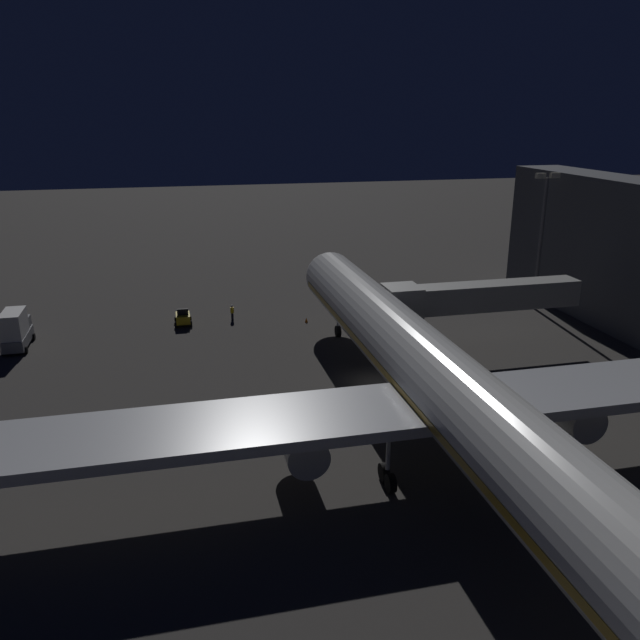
{
  "coord_description": "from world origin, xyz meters",
  "views": [
    {
      "loc": [
        16.43,
        48.79,
        22.52
      ],
      "look_at": [
        3.0,
        -7.88,
        3.5
      ],
      "focal_mm": 35.98,
      "sensor_mm": 36.0,
      "label": 1
    }
  ],
  "objects_px": {
    "apron_floodlight_mast": "(542,231)",
    "traffic_cone_nose_port": "(344,317)",
    "airliner_at_gate": "(441,386)",
    "cargo_truck_aft": "(16,329)",
    "traffic_cone_nose_starboard": "(306,320)",
    "jet_bridge": "(467,298)",
    "pushback_tug": "(183,318)",
    "ground_crew_marshaller_fwd": "(232,312)"
  },
  "relations": [
    {
      "from": "airliner_at_gate",
      "to": "traffic_cone_nose_port",
      "type": "distance_m",
      "value": 31.87
    },
    {
      "from": "jet_bridge",
      "to": "apron_floodlight_mast",
      "type": "height_order",
      "value": "apron_floodlight_mast"
    },
    {
      "from": "pushback_tug",
      "to": "traffic_cone_nose_port",
      "type": "bearing_deg",
      "value": 172.91
    },
    {
      "from": "cargo_truck_aft",
      "to": "ground_crew_marshaller_fwd",
      "type": "relative_size",
      "value": 3.26
    },
    {
      "from": "cargo_truck_aft",
      "to": "traffic_cone_nose_starboard",
      "type": "distance_m",
      "value": 29.8
    },
    {
      "from": "jet_bridge",
      "to": "apron_floodlight_mast",
      "type": "bearing_deg",
      "value": -141.04
    },
    {
      "from": "cargo_truck_aft",
      "to": "airliner_at_gate",
      "type": "bearing_deg",
      "value": 136.79
    },
    {
      "from": "apron_floodlight_mast",
      "to": "traffic_cone_nose_starboard",
      "type": "xyz_separation_m",
      "value": [
        27.7,
        -1.01,
        -9.08
      ]
    },
    {
      "from": "airliner_at_gate",
      "to": "apron_floodlight_mast",
      "type": "height_order",
      "value": "airliner_at_gate"
    },
    {
      "from": "jet_bridge",
      "to": "ground_crew_marshaller_fwd",
      "type": "xyz_separation_m",
      "value": [
        20.86,
        -15.79,
        -4.68
      ]
    },
    {
      "from": "apron_floodlight_mast",
      "to": "traffic_cone_nose_starboard",
      "type": "height_order",
      "value": "apron_floodlight_mast"
    },
    {
      "from": "airliner_at_gate",
      "to": "traffic_cone_nose_starboard",
      "type": "xyz_separation_m",
      "value": [
        2.2,
        -31.36,
        -5.26
      ]
    },
    {
      "from": "ground_crew_marshaller_fwd",
      "to": "jet_bridge",
      "type": "bearing_deg",
      "value": 142.88
    },
    {
      "from": "traffic_cone_nose_starboard",
      "to": "airliner_at_gate",
      "type": "bearing_deg",
      "value": 94.01
    },
    {
      "from": "traffic_cone_nose_port",
      "to": "airliner_at_gate",
      "type": "bearing_deg",
      "value": 85.99
    },
    {
      "from": "airliner_at_gate",
      "to": "traffic_cone_nose_port",
      "type": "xyz_separation_m",
      "value": [
        -2.2,
        -31.36,
        -5.26
      ]
    },
    {
      "from": "pushback_tug",
      "to": "ground_crew_marshaller_fwd",
      "type": "relative_size",
      "value": 1.37
    },
    {
      "from": "pushback_tug",
      "to": "traffic_cone_nose_starboard",
      "type": "distance_m",
      "value": 13.64
    },
    {
      "from": "traffic_cone_nose_port",
      "to": "traffic_cone_nose_starboard",
      "type": "relative_size",
      "value": 1.0
    },
    {
      "from": "airliner_at_gate",
      "to": "pushback_tug",
      "type": "xyz_separation_m",
      "value": [
        15.65,
        -33.58,
        -4.75
      ]
    },
    {
      "from": "apron_floodlight_mast",
      "to": "ground_crew_marshaller_fwd",
      "type": "xyz_separation_m",
      "value": [
        35.67,
        -3.82,
        -8.4
      ]
    },
    {
      "from": "apron_floodlight_mast",
      "to": "pushback_tug",
      "type": "bearing_deg",
      "value": -4.49
    },
    {
      "from": "pushback_tug",
      "to": "apron_floodlight_mast",
      "type": "bearing_deg",
      "value": 175.51
    },
    {
      "from": "apron_floodlight_mast",
      "to": "cargo_truck_aft",
      "type": "height_order",
      "value": "apron_floodlight_mast"
    },
    {
      "from": "airliner_at_gate",
      "to": "cargo_truck_aft",
      "type": "height_order",
      "value": "airliner_at_gate"
    },
    {
      "from": "pushback_tug",
      "to": "jet_bridge",
      "type": "bearing_deg",
      "value": 150.0
    },
    {
      "from": "airliner_at_gate",
      "to": "traffic_cone_nose_port",
      "type": "height_order",
      "value": "airliner_at_gate"
    },
    {
      "from": "airliner_at_gate",
      "to": "cargo_truck_aft",
      "type": "distance_m",
      "value": 43.93
    },
    {
      "from": "ground_crew_marshaller_fwd",
      "to": "pushback_tug",
      "type": "bearing_deg",
      "value": 6.1
    },
    {
      "from": "ground_crew_marshaller_fwd",
      "to": "traffic_cone_nose_starboard",
      "type": "bearing_deg",
      "value": 160.6
    },
    {
      "from": "apron_floodlight_mast",
      "to": "traffic_cone_nose_port",
      "type": "distance_m",
      "value": 25.03
    },
    {
      "from": "jet_bridge",
      "to": "pushback_tug",
      "type": "bearing_deg",
      "value": -30.0
    },
    {
      "from": "ground_crew_marshaller_fwd",
      "to": "traffic_cone_nose_port",
      "type": "xyz_separation_m",
      "value": [
        -12.37,
        2.81,
        -0.69
      ]
    },
    {
      "from": "apron_floodlight_mast",
      "to": "traffic_cone_nose_starboard",
      "type": "relative_size",
      "value": 28.93
    },
    {
      "from": "apron_floodlight_mast",
      "to": "traffic_cone_nose_starboard",
      "type": "bearing_deg",
      "value": -2.09
    },
    {
      "from": "airliner_at_gate",
      "to": "cargo_truck_aft",
      "type": "bearing_deg",
      "value": -43.21
    },
    {
      "from": "cargo_truck_aft",
      "to": "ground_crew_marshaller_fwd",
      "type": "height_order",
      "value": "cargo_truck_aft"
    },
    {
      "from": "pushback_tug",
      "to": "cargo_truck_aft",
      "type": "bearing_deg",
      "value": 12.48
    },
    {
      "from": "airliner_at_gate",
      "to": "jet_bridge",
      "type": "xyz_separation_m",
      "value": [
        -10.69,
        -18.37,
        0.11
      ]
    },
    {
      "from": "pushback_tug",
      "to": "traffic_cone_nose_port",
      "type": "height_order",
      "value": "pushback_tug"
    },
    {
      "from": "pushback_tug",
      "to": "traffic_cone_nose_port",
      "type": "distance_m",
      "value": 17.99
    },
    {
      "from": "cargo_truck_aft",
      "to": "traffic_cone_nose_starboard",
      "type": "relative_size",
      "value": 10.37
    }
  ]
}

